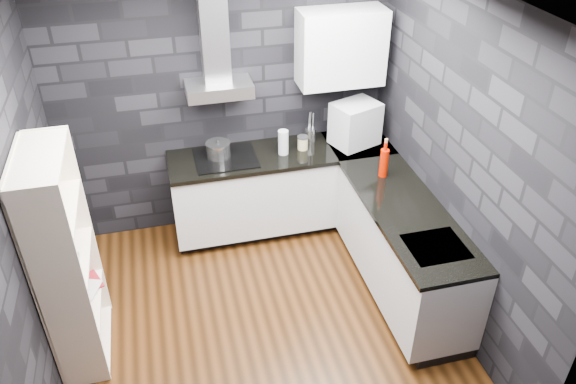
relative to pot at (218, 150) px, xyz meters
name	(u,v)px	position (x,y,z in m)	size (l,w,h in m)	color
ground	(261,322)	(0.11, -1.34, -0.98)	(3.20, 3.20, 0.00)	#42230D
ceiling	(249,3)	(0.11, -1.34, 1.72)	(3.20, 3.20, 0.00)	silver
wall_back	(223,101)	(0.11, 0.29, 0.37)	(3.20, 0.05, 2.70)	black
wall_front	(322,369)	(0.11, -2.96, 0.37)	(3.20, 0.05, 2.70)	black
wall_left	(18,225)	(-1.51, -1.34, 0.37)	(0.05, 3.20, 2.70)	black
wall_right	(459,164)	(1.74, -1.34, 0.37)	(0.05, 3.20, 2.70)	black
toekick_back	(281,219)	(0.61, 0.00, -0.93)	(2.18, 0.50, 0.10)	black
toekick_right	(402,284)	(1.45, -1.24, -0.93)	(0.50, 1.78, 0.10)	black
counter_back_cab	(282,187)	(0.61, -0.04, -0.50)	(2.20, 0.60, 0.76)	silver
counter_right_cab	(403,248)	(1.41, -1.24, -0.50)	(0.60, 1.80, 0.76)	silver
counter_back_top	(282,154)	(0.61, -0.05, -0.10)	(2.20, 0.62, 0.04)	black
counter_right_top	(407,211)	(1.40, -1.24, -0.10)	(0.62, 1.80, 0.04)	black
counter_corner_top	(359,144)	(1.41, -0.04, -0.10)	(0.62, 0.62, 0.04)	black
hood_body	(219,89)	(0.06, 0.09, 0.58)	(0.60, 0.34, 0.12)	#B0B0B4
hood_chimney	(214,31)	(0.06, 0.16, 1.09)	(0.24, 0.20, 0.90)	#B0B0B4
upper_cabinet	(341,47)	(1.21, 0.09, 0.87)	(0.80, 0.35, 0.70)	silver
cooktop	(226,158)	(0.06, -0.04, -0.07)	(0.58, 0.50, 0.01)	black
sink_rim	(436,247)	(1.41, -1.74, -0.08)	(0.44, 0.40, 0.01)	#B0B0B4
pot	(218,150)	(0.00, 0.00, 0.00)	(0.23, 0.23, 0.13)	silver
glass_vase	(283,142)	(0.62, -0.08, 0.04)	(0.10, 0.10, 0.24)	silver
storage_jar	(303,143)	(0.82, -0.04, -0.02)	(0.10, 0.10, 0.12)	tan
utensil_crock	(310,135)	(0.94, 0.10, -0.01)	(0.11, 0.11, 0.14)	silver
appliance_garage	(355,124)	(1.35, -0.07, 0.15)	(0.43, 0.33, 0.43)	#B3B6BC
red_bottle	(384,163)	(1.40, -0.69, 0.06)	(0.08, 0.08, 0.27)	#A11200
bookshelf	(66,262)	(-1.31, -1.24, -0.08)	(0.34, 0.80, 1.80)	#FAE6CF
fruit_bowl	(65,263)	(-1.31, -1.30, -0.04)	(0.22, 0.22, 0.06)	silver
book_red	(75,277)	(-1.32, -1.04, -0.41)	(0.18, 0.02, 0.24)	maroon
book_second	(75,279)	(-1.32, -1.09, -0.38)	(0.16, 0.02, 0.22)	#B2B2B2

